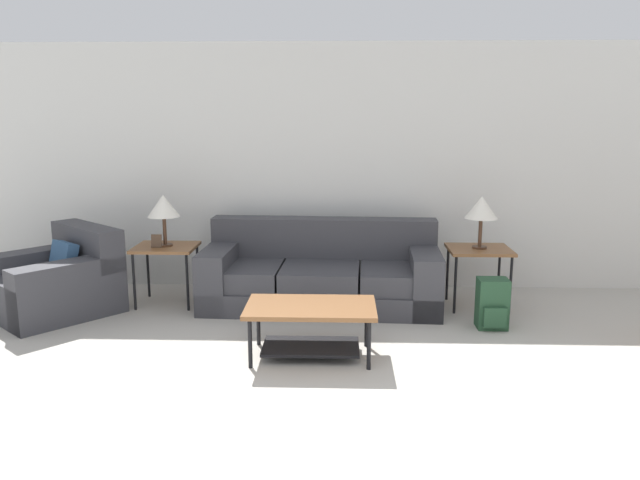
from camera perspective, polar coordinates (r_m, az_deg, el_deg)
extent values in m
cube|color=silver|center=(6.71, 1.48, 6.62)|extent=(9.18, 0.06, 2.60)
cube|color=#38383D|center=(6.19, 0.09, -5.04)|extent=(2.34, 1.07, 0.22)
cube|color=#38383D|center=(6.22, -6.98, -3.04)|extent=(0.78, 0.91, 0.20)
cube|color=#38383D|center=(6.11, 0.08, -3.21)|extent=(0.78, 0.91, 0.20)
cube|color=#38383D|center=(6.11, 7.27, -3.32)|extent=(0.78, 0.91, 0.20)
cube|color=#38383D|center=(6.41, 0.34, 0.24)|extent=(2.31, 0.36, 0.40)
cube|color=#38383D|center=(6.30, -9.11, -3.20)|extent=(0.32, 0.98, 0.58)
cube|color=#38383D|center=(6.15, 9.52, -3.57)|extent=(0.32, 0.98, 0.58)
cube|color=#38383D|center=(6.47, -23.26, -4.44)|extent=(1.41, 1.42, 0.40)
cube|color=#38383D|center=(6.53, -20.48, -0.46)|extent=(0.91, 0.84, 0.40)
cube|color=#38383D|center=(6.77, -24.56, -3.16)|extent=(0.87, 0.95, 0.56)
cube|color=#38383D|center=(6.13, -21.93, -4.41)|extent=(0.87, 0.95, 0.56)
cube|color=#33567F|center=(6.45, -22.43, -1.67)|extent=(0.38, 0.37, 0.36)
cube|color=brown|center=(4.85, -0.85, -6.18)|extent=(1.01, 0.59, 0.04)
cylinder|color=black|center=(4.74, -6.41, -9.38)|extent=(0.03, 0.03, 0.38)
cylinder|color=black|center=(4.69, 4.49, -9.54)|extent=(0.03, 0.03, 0.38)
cylinder|color=black|center=(5.18, -5.65, -7.51)|extent=(0.03, 0.03, 0.38)
cylinder|color=black|center=(5.14, 4.27, -7.64)|extent=(0.03, 0.03, 0.38)
cube|color=black|center=(4.96, -0.84, -9.73)|extent=(0.75, 0.42, 0.02)
cube|color=brown|center=(6.34, -13.94, -0.66)|extent=(0.60, 0.52, 0.03)
cylinder|color=black|center=(6.28, -16.64, -3.69)|extent=(0.03, 0.03, 0.56)
cylinder|color=black|center=(6.13, -12.03, -3.82)|extent=(0.03, 0.03, 0.56)
cylinder|color=black|center=(6.68, -15.45, -2.71)|extent=(0.03, 0.03, 0.56)
cylinder|color=black|center=(6.55, -11.11, -2.79)|extent=(0.03, 0.03, 0.56)
cube|color=brown|center=(6.24, 14.36, -0.86)|extent=(0.60, 0.52, 0.03)
cylinder|color=black|center=(6.05, 12.26, -4.03)|extent=(0.03, 0.03, 0.56)
cylinder|color=black|center=(6.16, 17.02, -3.99)|extent=(0.03, 0.03, 0.56)
cylinder|color=black|center=(6.47, 11.57, -2.98)|extent=(0.03, 0.03, 0.56)
cylinder|color=black|center=(6.58, 16.03, -2.96)|extent=(0.03, 0.03, 0.56)
cylinder|color=#472D1E|center=(6.33, -13.95, -0.45)|extent=(0.14, 0.14, 0.02)
cylinder|color=#472D1E|center=(6.30, -14.02, 0.86)|extent=(0.04, 0.04, 0.28)
cone|color=white|center=(6.26, -14.12, 3.06)|extent=(0.31, 0.31, 0.21)
cylinder|color=#472D1E|center=(6.24, 14.37, -0.65)|extent=(0.14, 0.14, 0.02)
cylinder|color=#472D1E|center=(6.21, 14.44, 0.68)|extent=(0.04, 0.04, 0.28)
cone|color=white|center=(6.17, 14.55, 2.91)|extent=(0.31, 0.31, 0.21)
cube|color=#23472D|center=(5.75, 15.47, -5.60)|extent=(0.26, 0.20, 0.45)
cube|color=#23472D|center=(5.66, 15.70, -6.84)|extent=(0.20, 0.05, 0.18)
cylinder|color=#23472D|center=(5.84, 14.51, -5.05)|extent=(0.02, 0.02, 0.34)
cylinder|color=#23472D|center=(5.87, 15.90, -5.03)|extent=(0.02, 0.02, 0.34)
cube|color=#4C3828|center=(6.26, -14.73, -0.09)|extent=(0.10, 0.04, 0.13)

